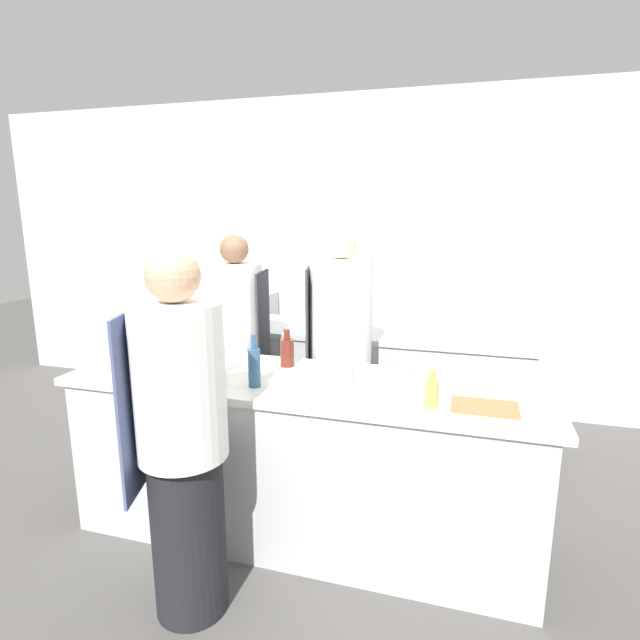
{
  "coord_description": "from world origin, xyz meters",
  "views": [
    {
      "loc": [
        0.81,
        -2.4,
        1.79
      ],
      "look_at": [
        0.0,
        0.35,
        1.16
      ],
      "focal_mm": 28.0,
      "sensor_mm": 36.0,
      "label": 1
    }
  ],
  "objects_px": {
    "bottle_water": "(287,352)",
    "chef_at_pass_far": "(340,360)",
    "chef_at_prep_near": "(183,442)",
    "bottle_vinegar": "(140,352)",
    "stockpot": "(329,313)",
    "chef_at_stove": "(239,354)",
    "bottle_olive_oil": "(219,365)",
    "bottle_cooking_oil": "(254,366)",
    "bowl_prep_small": "(328,373)",
    "oven_range": "(228,348)",
    "bottle_wine": "(216,355)",
    "bowl_mixing_large": "(397,373)",
    "bottle_sauce": "(432,393)"
  },
  "relations": [
    {
      "from": "chef_at_stove",
      "to": "bottle_cooking_oil",
      "type": "relative_size",
      "value": 5.96
    },
    {
      "from": "bottle_wine",
      "to": "bottle_cooking_oil",
      "type": "distance_m",
      "value": 0.26
    },
    {
      "from": "chef_at_stove",
      "to": "chef_at_pass_far",
      "type": "height_order",
      "value": "chef_at_pass_far"
    },
    {
      "from": "bottle_sauce",
      "to": "chef_at_prep_near",
      "type": "bearing_deg",
      "value": -155.08
    },
    {
      "from": "chef_at_prep_near",
      "to": "bowl_mixing_large",
      "type": "height_order",
      "value": "chef_at_prep_near"
    },
    {
      "from": "bottle_olive_oil",
      "to": "bottle_sauce",
      "type": "relative_size",
      "value": 1.67
    },
    {
      "from": "chef_at_prep_near",
      "to": "bottle_sauce",
      "type": "relative_size",
      "value": 9.12
    },
    {
      "from": "bottle_wine",
      "to": "bowl_prep_small",
      "type": "xyz_separation_m",
      "value": [
        0.59,
        0.13,
        -0.09
      ]
    },
    {
      "from": "bottle_vinegar",
      "to": "bowl_mixing_large",
      "type": "height_order",
      "value": "bottle_vinegar"
    },
    {
      "from": "chef_at_prep_near",
      "to": "bottle_cooking_oil",
      "type": "relative_size",
      "value": 6.0
    },
    {
      "from": "bottle_olive_oil",
      "to": "chef_at_prep_near",
      "type": "bearing_deg",
      "value": -84.52
    },
    {
      "from": "bottle_vinegar",
      "to": "bowl_mixing_large",
      "type": "relative_size",
      "value": 0.89
    },
    {
      "from": "chef_at_prep_near",
      "to": "chef_at_pass_far",
      "type": "distance_m",
      "value": 1.34
    },
    {
      "from": "chef_at_prep_near",
      "to": "chef_at_stove",
      "type": "distance_m",
      "value": 1.35
    },
    {
      "from": "bottle_cooking_oil",
      "to": "bowl_prep_small",
      "type": "bearing_deg",
      "value": 30.59
    },
    {
      "from": "chef_at_prep_near",
      "to": "bottle_sauce",
      "type": "height_order",
      "value": "chef_at_prep_near"
    },
    {
      "from": "bottle_water",
      "to": "chef_at_pass_far",
      "type": "bearing_deg",
      "value": 63.36
    },
    {
      "from": "oven_range",
      "to": "stockpot",
      "type": "bearing_deg",
      "value": -24.91
    },
    {
      "from": "oven_range",
      "to": "bottle_vinegar",
      "type": "bearing_deg",
      "value": -79.2
    },
    {
      "from": "bottle_cooking_oil",
      "to": "bottle_water",
      "type": "relative_size",
      "value": 1.26
    },
    {
      "from": "bowl_mixing_large",
      "to": "chef_at_stove",
      "type": "bearing_deg",
      "value": 158.59
    },
    {
      "from": "chef_at_prep_near",
      "to": "chef_at_stove",
      "type": "height_order",
      "value": "chef_at_prep_near"
    },
    {
      "from": "oven_range",
      "to": "bottle_wine",
      "type": "relative_size",
      "value": 3.26
    },
    {
      "from": "chef_at_stove",
      "to": "chef_at_pass_far",
      "type": "xyz_separation_m",
      "value": [
        0.73,
        -0.02,
        0.02
      ]
    },
    {
      "from": "bottle_olive_oil",
      "to": "bottle_water",
      "type": "xyz_separation_m",
      "value": [
        0.2,
        0.45,
        -0.03
      ]
    },
    {
      "from": "oven_range",
      "to": "chef_at_prep_near",
      "type": "distance_m",
      "value": 2.64
    },
    {
      "from": "stockpot",
      "to": "oven_range",
      "type": "bearing_deg",
      "value": 155.09
    },
    {
      "from": "chef_at_stove",
      "to": "bottle_olive_oil",
      "type": "bearing_deg",
      "value": 10.3
    },
    {
      "from": "bottle_cooking_oil",
      "to": "bowl_mixing_large",
      "type": "bearing_deg",
      "value": 27.52
    },
    {
      "from": "chef_at_stove",
      "to": "bottle_olive_oil",
      "type": "distance_m",
      "value": 0.96
    },
    {
      "from": "chef_at_stove",
      "to": "bottle_vinegar",
      "type": "distance_m",
      "value": 0.73
    },
    {
      "from": "bowl_mixing_large",
      "to": "stockpot",
      "type": "bearing_deg",
      "value": 122.77
    },
    {
      "from": "bottle_sauce",
      "to": "bottle_olive_oil",
      "type": "bearing_deg",
      "value": -177.64
    },
    {
      "from": "chef_at_stove",
      "to": "bottle_vinegar",
      "type": "height_order",
      "value": "chef_at_stove"
    },
    {
      "from": "chef_at_pass_far",
      "to": "bottle_water",
      "type": "bearing_deg",
      "value": 140.02
    },
    {
      "from": "chef_at_prep_near",
      "to": "bowl_prep_small",
      "type": "bearing_deg",
      "value": -50.19
    },
    {
      "from": "chef_at_prep_near",
      "to": "stockpot",
      "type": "bearing_deg",
      "value": -21.02
    },
    {
      "from": "chef_at_pass_far",
      "to": "bottle_sauce",
      "type": "distance_m",
      "value": 1.05
    },
    {
      "from": "bottle_olive_oil",
      "to": "bowl_mixing_large",
      "type": "relative_size",
      "value": 1.47
    },
    {
      "from": "bottle_sauce",
      "to": "bowl_prep_small",
      "type": "relative_size",
      "value": 0.66
    },
    {
      "from": "bottle_wine",
      "to": "bottle_sauce",
      "type": "distance_m",
      "value": 1.15
    },
    {
      "from": "bottle_cooking_oil",
      "to": "stockpot",
      "type": "relative_size",
      "value": 0.92
    },
    {
      "from": "stockpot",
      "to": "bottle_water",
      "type": "bearing_deg",
      "value": -88.27
    },
    {
      "from": "chef_at_stove",
      "to": "chef_at_pass_far",
      "type": "bearing_deg",
      "value": 78.88
    },
    {
      "from": "bowl_mixing_large",
      "to": "bottle_sauce",
      "type": "bearing_deg",
      "value": -61.34
    },
    {
      "from": "chef_at_prep_near",
      "to": "bottle_vinegar",
      "type": "relative_size",
      "value": 8.99
    },
    {
      "from": "chef_at_prep_near",
      "to": "bottle_cooking_oil",
      "type": "bearing_deg",
      "value": -30.61
    },
    {
      "from": "oven_range",
      "to": "bowl_mixing_large",
      "type": "relative_size",
      "value": 5.01
    },
    {
      "from": "bottle_vinegar",
      "to": "bottle_olive_oil",
      "type": "bearing_deg",
      "value": -20.68
    },
    {
      "from": "bottle_water",
      "to": "stockpot",
      "type": "height_order",
      "value": "stockpot"
    }
  ]
}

